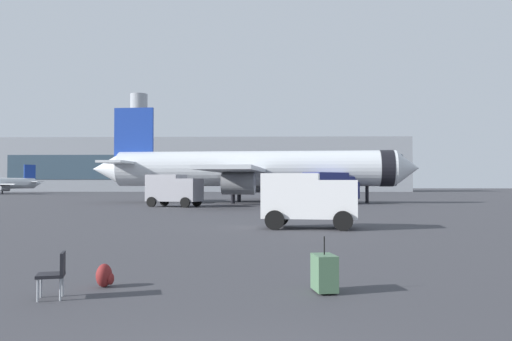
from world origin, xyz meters
TOP-DOWN VIEW (x-y plane):
  - airplane_at_gate at (-1.43, 51.21)m, footprint 35.76×32.27m
  - service_truck at (-8.21, 41.72)m, footprint 5.25×3.72m
  - fuel_truck at (6.72, 48.22)m, footprint 6.12×5.73m
  - cargo_van at (2.28, 19.83)m, footprint 4.62×2.82m
  - safety_cone_near at (7.07, 52.03)m, footprint 0.44×0.44m
  - safety_cone_mid at (1.62, 30.87)m, footprint 0.44×0.44m
  - rolling_suitcase at (1.54, 5.59)m, footprint 0.50×0.70m
  - traveller_backpack at (-2.94, 6.00)m, footprint 0.36×0.40m
  - gate_chair at (-3.52, 4.90)m, footprint 0.59×0.59m
  - terminal_building at (-15.86, 127.98)m, footprint 100.42×18.15m

SIDE VIEW (x-z plane):
  - traveller_backpack at x=-2.94m, z-range -0.01..0.47m
  - safety_cone_near at x=7.07m, z-range -0.01..0.63m
  - safety_cone_mid at x=1.62m, z-range -0.01..0.67m
  - rolling_suitcase at x=1.54m, z-range -0.16..0.94m
  - gate_chair at x=-3.52m, z-range 0.07..0.93m
  - cargo_van at x=2.28m, z-range 0.15..2.75m
  - service_truck at x=-8.21m, z-range 0.16..3.05m
  - fuel_truck at x=6.72m, z-range 0.17..3.37m
  - airplane_at_gate at x=-1.43m, z-range -1.59..8.91m
  - terminal_building at x=-15.86m, z-range -5.88..19.39m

